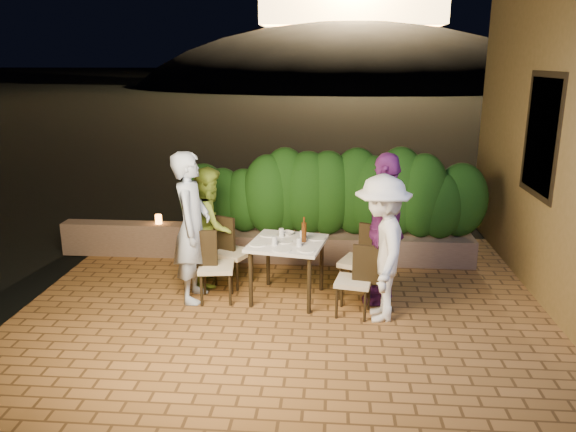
# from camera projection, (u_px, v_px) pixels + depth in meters

# --- Properties ---
(ground) EXTENTS (400.00, 400.00, 0.00)m
(ground) POSITION_uv_depth(u_px,v_px,m) (310.00, 331.00, 6.27)
(ground) COLOR black
(ground) RESTS_ON ground
(terrace_floor) EXTENTS (7.00, 6.00, 0.15)m
(terrace_floor) POSITION_uv_depth(u_px,v_px,m) (312.00, 316.00, 6.77)
(terrace_floor) COLOR brown
(terrace_floor) RESTS_ON ground
(window_pane) EXTENTS (0.08, 1.00, 1.40)m
(window_pane) POSITION_uv_depth(u_px,v_px,m) (544.00, 135.00, 6.95)
(window_pane) COLOR black
(window_pane) RESTS_ON building_wall
(window_frame) EXTENTS (0.06, 1.15, 1.55)m
(window_frame) POSITION_uv_depth(u_px,v_px,m) (543.00, 135.00, 6.95)
(window_frame) COLOR black
(window_frame) RESTS_ON building_wall
(planter) EXTENTS (4.20, 0.55, 0.40)m
(planter) POSITION_uv_depth(u_px,v_px,m) (330.00, 247.00, 8.41)
(planter) COLOR brown
(planter) RESTS_ON ground
(hedge) EXTENTS (4.00, 0.70, 1.10)m
(hedge) POSITION_uv_depth(u_px,v_px,m) (331.00, 198.00, 8.20)
(hedge) COLOR #173E10
(hedge) RESTS_ON planter
(parapet) EXTENTS (2.20, 0.30, 0.50)m
(parapet) POSITION_uv_depth(u_px,v_px,m) (135.00, 239.00, 8.63)
(parapet) COLOR brown
(parapet) RESTS_ON ground
(hill) EXTENTS (52.00, 40.00, 22.00)m
(hill) POSITION_uv_depth(u_px,v_px,m) (349.00, 121.00, 64.79)
(hill) COLOR black
(hill) RESTS_ON ground
(dining_table) EXTENTS (1.02, 1.02, 0.75)m
(dining_table) POSITION_uv_depth(u_px,v_px,m) (287.00, 270.00, 6.99)
(dining_table) COLOR white
(dining_table) RESTS_ON ground
(plate_nw) EXTENTS (0.21, 0.21, 0.01)m
(plate_nw) POSITION_uv_depth(u_px,v_px,m) (258.00, 244.00, 6.78)
(plate_nw) COLOR white
(plate_nw) RESTS_ON dining_table
(plate_sw) EXTENTS (0.23, 0.23, 0.01)m
(plate_sw) POSITION_uv_depth(u_px,v_px,m) (269.00, 234.00, 7.15)
(plate_sw) COLOR white
(plate_sw) RESTS_ON dining_table
(plate_ne) EXTENTS (0.21, 0.21, 0.01)m
(plate_ne) POSITION_uv_depth(u_px,v_px,m) (306.00, 250.00, 6.58)
(plate_ne) COLOR white
(plate_ne) RESTS_ON dining_table
(plate_se) EXTENTS (0.24, 0.24, 0.01)m
(plate_se) POSITION_uv_depth(u_px,v_px,m) (316.00, 238.00, 7.02)
(plate_se) COLOR white
(plate_se) RESTS_ON dining_table
(plate_centre) EXTENTS (0.21, 0.21, 0.01)m
(plate_centre) POSITION_uv_depth(u_px,v_px,m) (284.00, 241.00, 6.89)
(plate_centre) COLOR white
(plate_centre) RESTS_ON dining_table
(plate_front) EXTENTS (0.22, 0.22, 0.01)m
(plate_front) POSITION_uv_depth(u_px,v_px,m) (282.00, 250.00, 6.58)
(plate_front) COLOR white
(plate_front) RESTS_ON dining_table
(glass_nw) EXTENTS (0.07, 0.07, 0.11)m
(glass_nw) POSITION_uv_depth(u_px,v_px,m) (274.00, 241.00, 6.74)
(glass_nw) COLOR silver
(glass_nw) RESTS_ON dining_table
(glass_sw) EXTENTS (0.06, 0.06, 0.11)m
(glass_sw) POSITION_uv_depth(u_px,v_px,m) (281.00, 233.00, 7.06)
(glass_sw) COLOR silver
(glass_sw) RESTS_ON dining_table
(glass_ne) EXTENTS (0.06, 0.06, 0.10)m
(glass_ne) POSITION_uv_depth(u_px,v_px,m) (299.00, 242.00, 6.71)
(glass_ne) COLOR silver
(glass_ne) RESTS_ON dining_table
(glass_se) EXTENTS (0.06, 0.06, 0.11)m
(glass_se) POSITION_uv_depth(u_px,v_px,m) (302.00, 235.00, 6.97)
(glass_se) COLOR silver
(glass_se) RESTS_ON dining_table
(beer_bottle) EXTENTS (0.06, 0.06, 0.32)m
(beer_bottle) POSITION_uv_depth(u_px,v_px,m) (304.00, 229.00, 6.84)
(beer_bottle) COLOR #48240C
(beer_bottle) RESTS_ON dining_table
(bowl) EXTENTS (0.22, 0.22, 0.04)m
(bowl) POSITION_uv_depth(u_px,v_px,m) (287.00, 233.00, 7.16)
(bowl) COLOR white
(bowl) RESTS_ON dining_table
(chair_left_front) EXTENTS (0.47, 0.47, 0.91)m
(chair_left_front) POSITION_uv_depth(u_px,v_px,m) (216.00, 266.00, 6.92)
(chair_left_front) COLOR black
(chair_left_front) RESTS_ON ground
(chair_left_back) EXTENTS (0.56, 0.56, 0.92)m
(chair_left_back) POSITION_uv_depth(u_px,v_px,m) (233.00, 251.00, 7.43)
(chair_left_back) COLOR black
(chair_left_back) RESTS_ON ground
(chair_right_front) EXTENTS (0.47, 0.47, 0.87)m
(chair_right_front) POSITION_uv_depth(u_px,v_px,m) (354.00, 280.00, 6.53)
(chair_right_front) COLOR black
(chair_right_front) RESTS_ON ground
(chair_right_back) EXTENTS (0.59, 0.59, 0.98)m
(chair_right_back) POSITION_uv_depth(u_px,v_px,m) (360.00, 260.00, 7.00)
(chair_right_back) COLOR black
(chair_right_back) RESTS_ON ground
(diner_blue) EXTENTS (0.46, 0.69, 1.87)m
(diner_blue) POSITION_uv_depth(u_px,v_px,m) (192.00, 227.00, 6.84)
(diner_blue) COLOR #ADC0DF
(diner_blue) RESTS_ON ground
(diner_green) EXTENTS (0.68, 0.83, 1.57)m
(diner_green) POSITION_uv_depth(u_px,v_px,m) (210.00, 225.00, 7.44)
(diner_green) COLOR #91B438
(diner_green) RESTS_ON ground
(diner_white) EXTENTS (0.66, 1.11, 1.70)m
(diner_white) POSITION_uv_depth(u_px,v_px,m) (381.00, 249.00, 6.34)
(diner_white) COLOR white
(diner_white) RESTS_ON ground
(diner_purple) EXTENTS (0.71, 1.17, 1.87)m
(diner_purple) POSITION_uv_depth(u_px,v_px,m) (385.00, 229.00, 6.78)
(diner_purple) COLOR #732777
(diner_purple) RESTS_ON ground
(parapet_lamp) EXTENTS (0.10, 0.10, 0.14)m
(parapet_lamp) POSITION_uv_depth(u_px,v_px,m) (159.00, 219.00, 8.51)
(parapet_lamp) COLOR orange
(parapet_lamp) RESTS_ON parapet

